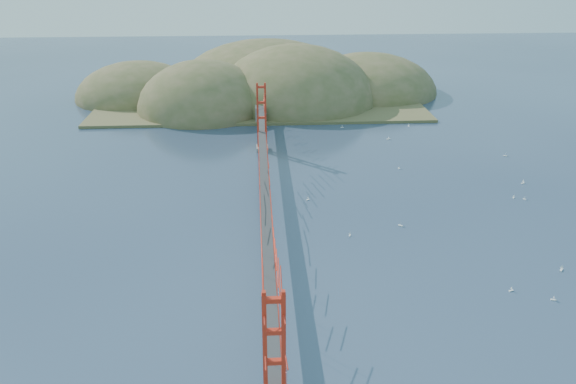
{
  "coord_description": "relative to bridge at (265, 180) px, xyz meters",
  "views": [
    {
      "loc": [
        -0.84,
        -61.11,
        32.77
      ],
      "look_at": [
        2.69,
        0.0,
        5.42
      ],
      "focal_mm": 35.0,
      "sensor_mm": 36.0,
      "label": 1
    }
  ],
  "objects": [
    {
      "name": "ground",
      "position": [
        0.0,
        -0.18,
        -7.01
      ],
      "size": [
        320.0,
        320.0,
        0.0
      ],
      "primitive_type": "plane",
      "color": "#2A3A54",
      "rests_on": "ground"
    },
    {
      "name": "bridge",
      "position": [
        0.0,
        0.0,
        0.0
      ],
      "size": [
        2.2,
        94.4,
        12.0
      ],
      "color": "gray",
      "rests_on": "ground"
    },
    {
      "name": "far_headlands",
      "position": [
        2.21,
        68.33,
        -7.01
      ],
      "size": [
        84.0,
        58.0,
        25.0
      ],
      "color": "olive",
      "rests_on": "ground"
    },
    {
      "name": "sailboat_15",
      "position": [
        28.64,
        41.82,
        -6.86
      ],
      "size": [
        0.48,
        0.57,
        0.66
      ],
      "color": "white",
      "rests_on": "ground"
    },
    {
      "name": "sailboat_16",
      "position": [
        21.46,
        19.95,
        -6.87
      ],
      "size": [
        0.52,
        0.52,
        0.56
      ],
      "color": "white",
      "rests_on": "ground"
    },
    {
      "name": "sailboat_1",
      "position": [
        16.97,
        0.59,
        -6.86
      ],
      "size": [
        0.66,
        0.66,
        0.69
      ],
      "color": "white",
      "rests_on": "ground"
    },
    {
      "name": "sailboat_0",
      "position": [
        10.16,
        -1.62,
        -6.87
      ],
      "size": [
        0.46,
        0.49,
        0.56
      ],
      "color": "white",
      "rests_on": "ground"
    },
    {
      "name": "sailboat_12",
      "position": [
        15.58,
        41.82,
        -6.86
      ],
      "size": [
        0.57,
        0.53,
        0.64
      ],
      "color": "white",
      "rests_on": "ground"
    },
    {
      "name": "sailboat_14",
      "position": [
        31.97,
        -10.76,
        -6.85
      ],
      "size": [
        0.7,
        0.7,
        0.74
      ],
      "color": "white",
      "rests_on": "ground"
    },
    {
      "name": "sailboat_3",
      "position": [
        6.0,
        9.04,
        -6.87
      ],
      "size": [
        0.57,
        0.57,
        0.6
      ],
      "color": "white",
      "rests_on": "ground"
    },
    {
      "name": "sailboat_2",
      "position": [
        28.38,
        -16.13,
        -6.87
      ],
      "size": [
        0.55,
        0.52,
        0.61
      ],
      "color": "white",
      "rests_on": "ground"
    },
    {
      "name": "sailboat_7",
      "position": [
        22.97,
        34.25,
        -6.85
      ],
      "size": [
        0.63,
        0.52,
        0.74
      ],
      "color": "white",
      "rests_on": "ground"
    },
    {
      "name": "sailboat_17",
      "position": [
        40.53,
        24.52,
        -6.85
      ],
      "size": [
        0.64,
        0.64,
        0.72
      ],
      "color": "white",
      "rests_on": "ground"
    },
    {
      "name": "sailboat_8",
      "position": [
        38.38,
        12.99,
        -6.86
      ],
      "size": [
        0.61,
        0.61,
        0.68
      ],
      "color": "white",
      "rests_on": "ground"
    },
    {
      "name": "sailboat_9",
      "position": [
        34.82,
        8.05,
        -6.87
      ],
      "size": [
        0.48,
        0.51,
        0.57
      ],
      "color": "white",
      "rests_on": "ground"
    },
    {
      "name": "sailboat_extra_0",
      "position": [
        36.14,
        7.49,
        -6.87
      ],
      "size": [
        0.53,
        0.53,
        0.56
      ],
      "color": "white",
      "rests_on": "ground"
    },
    {
      "name": "sailboat_extra_1",
      "position": [
        24.84,
        -14.31,
        -6.87
      ],
      "size": [
        0.52,
        0.49,
        0.59
      ],
      "color": "white",
      "rests_on": "ground"
    }
  ]
}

